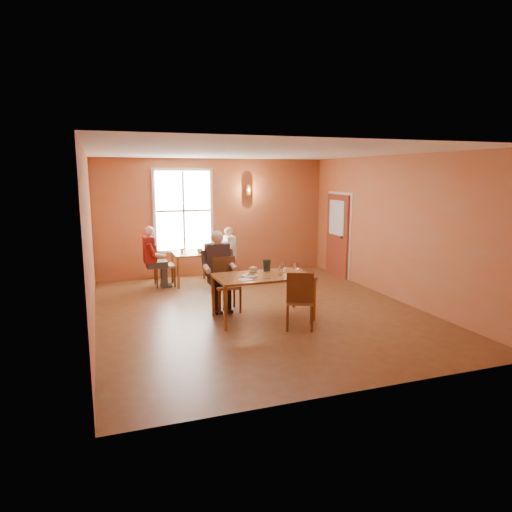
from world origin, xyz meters
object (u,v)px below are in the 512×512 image
object	(u,v)px
second_table	(192,268)
diner_maroon	(163,257)
diner_main	(227,274)
diner_white	(219,256)
chair_diner_white	(218,262)
main_table	(263,297)
chair_diner_main	(227,285)
chair_diner_maroon	(164,265)
chair_empty	(300,299)

from	to	relation	value
second_table	diner_maroon	world-z (taller)	diner_maroon
diner_main	diner_white	size ratio (longest dim) A/B	1.16
chair_diner_white	main_table	bearing A→B (deg)	-179.11
chair_diner_main	chair_diner_maroon	size ratio (longest dim) A/B	1.02
chair_diner_white	chair_diner_maroon	xyz separation A→B (m)	(-1.30, 0.00, 0.01)
chair_diner_main	chair_diner_white	distance (m)	2.47
diner_main	chair_diner_maroon	world-z (taller)	diner_main
chair_diner_main	second_table	size ratio (longest dim) A/B	1.20
main_table	diner_white	xyz separation A→B (m)	(-0.02, 3.08, 0.24)
main_table	chair_empty	world-z (taller)	chair_empty
chair_diner_white	chair_empty	bearing A→B (deg)	-173.12
main_table	diner_white	bearing A→B (deg)	90.33
second_table	diner_maroon	xyz separation A→B (m)	(-0.68, 0.00, 0.32)
chair_empty	diner_white	distance (m)	3.82
main_table	chair_diner_maroon	bearing A→B (deg)	113.65
diner_main	chair_empty	world-z (taller)	diner_main
chair_diner_main	chair_empty	distance (m)	1.64
chair_empty	diner_white	xyz separation A→B (m)	(-0.43, 3.79, 0.13)
chair_empty	chair_diner_maroon	size ratio (longest dim) A/B	1.00
chair_diner_maroon	diner_maroon	distance (m)	0.19
chair_diner_white	diner_white	distance (m)	0.15
chair_diner_white	chair_diner_maroon	bearing A→B (deg)	90.00
chair_empty	diner_maroon	size ratio (longest dim) A/B	0.73
diner_main	chair_diner_white	world-z (taller)	diner_main
chair_diner_main	diner_maroon	bearing A→B (deg)	-70.12
diner_maroon	chair_diner_main	bearing A→B (deg)	19.88
chair_diner_main	diner_main	distance (m)	0.23
second_table	diner_white	world-z (taller)	diner_white
chair_diner_main	chair_empty	size ratio (longest dim) A/B	1.02
diner_white	chair_diner_maroon	world-z (taller)	diner_white
chair_diner_main	diner_main	xyz separation A→B (m)	(0.00, -0.03, 0.23)
chair_diner_maroon	diner_main	bearing A→B (deg)	19.04
diner_white	chair_diner_maroon	size ratio (longest dim) A/B	1.26
second_table	chair_diner_maroon	distance (m)	0.66
main_table	diner_white	size ratio (longest dim) A/B	1.34
chair_diner_maroon	second_table	bearing A→B (deg)	90.00
second_table	diner_maroon	size ratio (longest dim) A/B	0.62
second_table	chair_diner_white	size ratio (longest dim) A/B	0.87
chair_empty	diner_maroon	world-z (taller)	diner_maroon
main_table	diner_main	size ratio (longest dim) A/B	1.16
chair_diner_maroon	diner_maroon	world-z (taller)	diner_maroon
chair_empty	second_table	xyz separation A→B (m)	(-1.11, 3.79, -0.13)
chair_empty	diner_white	bearing A→B (deg)	120.65
diner_main	second_table	xyz separation A→B (m)	(-0.20, 2.46, -0.36)
main_table	diner_maroon	bearing A→B (deg)	114.12
chair_empty	main_table	bearing A→B (deg)	143.98
diner_main	diner_white	distance (m)	2.51
second_table	diner_white	xyz separation A→B (m)	(0.68, 0.00, 0.26)
diner_white	diner_maroon	distance (m)	1.36
second_table	chair_diner_maroon	size ratio (longest dim) A/B	0.85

